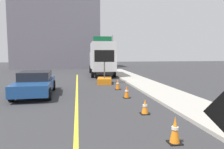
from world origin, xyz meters
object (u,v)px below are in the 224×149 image
object	(u,v)px
traffic_cone_far_lane	(127,92)
traffic_cone_mid_lane	(145,107)
traffic_cone_near_sign	(175,130)
arrow_board_trailer	(104,78)
box_truck	(102,58)
pickup_car	(35,83)
traffic_cone_curbside	(118,84)
highway_guide_sign	(107,46)

from	to	relation	value
traffic_cone_far_lane	traffic_cone_mid_lane	bearing A→B (deg)	-89.54
traffic_cone_near_sign	arrow_board_trailer	bearing A→B (deg)	92.24
box_truck	arrow_board_trailer	bearing A→B (deg)	-94.26
traffic_cone_near_sign	traffic_cone_mid_lane	xyz separation A→B (m)	(0.07, 2.84, -0.07)
pickup_car	traffic_cone_near_sign	bearing A→B (deg)	-56.54
traffic_cone_near_sign	traffic_cone_far_lane	xyz separation A→B (m)	(0.05, 5.98, -0.03)
pickup_car	traffic_cone_far_lane	size ratio (longest dim) A/B	6.91
arrow_board_trailer	traffic_cone_far_lane	bearing A→B (deg)	-84.97
traffic_cone_near_sign	traffic_cone_curbside	xyz separation A→B (m)	(0.07, 8.75, -0.01)
traffic_cone_mid_lane	traffic_cone_far_lane	xyz separation A→B (m)	(-0.03, 3.14, 0.04)
traffic_cone_mid_lane	traffic_cone_curbside	size ratio (longest dim) A/B	0.82
pickup_car	traffic_cone_curbside	distance (m)	5.26
arrow_board_trailer	traffic_cone_far_lane	size ratio (longest dim) A/B	3.89
arrow_board_trailer	traffic_cone_mid_lane	bearing A→B (deg)	-86.58
traffic_cone_near_sign	traffic_cone_far_lane	bearing A→B (deg)	89.54
traffic_cone_mid_lane	highway_guide_sign	bearing A→B (deg)	86.19
traffic_cone_curbside	highway_guide_sign	bearing A→B (deg)	84.80
traffic_cone_near_sign	traffic_cone_curbside	distance (m)	8.75
arrow_board_trailer	pickup_car	xyz separation A→B (m)	(-4.61, -4.08, 0.22)
pickup_car	arrow_board_trailer	bearing A→B (deg)	41.52
highway_guide_sign	traffic_cone_near_sign	world-z (taller)	highway_guide_sign
arrow_board_trailer	traffic_cone_curbside	distance (m)	3.05
pickup_car	traffic_cone_near_sign	xyz separation A→B (m)	(5.07, -7.67, -0.33)
box_truck	traffic_cone_far_lane	distance (m)	12.15
box_truck	pickup_car	world-z (taller)	box_truck
arrow_board_trailer	traffic_cone_mid_lane	world-z (taller)	arrow_board_trailer
traffic_cone_mid_lane	arrow_board_trailer	bearing A→B (deg)	93.42
arrow_board_trailer	highway_guide_sign	size ratio (longest dim) A/B	0.54
arrow_board_trailer	traffic_cone_near_sign	size ratio (longest dim) A/B	3.57
arrow_board_trailer	traffic_cone_curbside	bearing A→B (deg)	-79.90
box_truck	traffic_cone_mid_lane	size ratio (longest dim) A/B	13.02
box_truck	pickup_car	size ratio (longest dim) A/B	1.65
traffic_cone_near_sign	box_truck	bearing A→B (deg)	89.97
traffic_cone_near_sign	traffic_cone_mid_lane	size ratio (longest dim) A/B	1.24
box_truck	pickup_car	xyz separation A→B (m)	(-5.07, -10.36, -1.21)
arrow_board_trailer	highway_guide_sign	distance (m)	13.53
box_truck	highway_guide_sign	distance (m)	7.10
traffic_cone_near_sign	traffic_cone_curbside	world-z (taller)	traffic_cone_near_sign
traffic_cone_mid_lane	traffic_cone_curbside	xyz separation A→B (m)	(0.00, 5.91, 0.07)
traffic_cone_far_lane	highway_guide_sign	bearing A→B (deg)	85.48
traffic_cone_far_lane	traffic_cone_curbside	xyz separation A→B (m)	(0.03, 2.77, 0.03)
pickup_car	highway_guide_sign	world-z (taller)	highway_guide_sign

